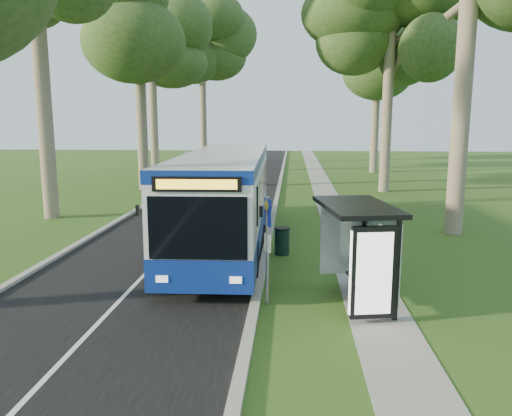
{
  "coord_description": "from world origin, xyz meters",
  "views": [
    {
      "loc": [
        0.89,
        -14.51,
        4.62
      ],
      "look_at": [
        -0.34,
        2.35,
        1.6
      ],
      "focal_mm": 35.0,
      "sensor_mm": 36.0,
      "label": 1
    }
  ],
  "objects_px": {
    "bus_stop_sign": "(268,239)",
    "car_white": "(180,167)",
    "car_silver": "(191,160)",
    "bus": "(226,198)",
    "litter_bin": "(282,241)",
    "bus_shelter": "(364,238)"
  },
  "relations": [
    {
      "from": "bus_stop_sign",
      "to": "car_white",
      "type": "height_order",
      "value": "bus_stop_sign"
    },
    {
      "from": "car_white",
      "to": "car_silver",
      "type": "relative_size",
      "value": 1.06
    },
    {
      "from": "car_white",
      "to": "car_silver",
      "type": "distance_m",
      "value": 8.24
    },
    {
      "from": "bus",
      "to": "litter_bin",
      "type": "distance_m",
      "value": 2.77
    },
    {
      "from": "bus_shelter",
      "to": "litter_bin",
      "type": "distance_m",
      "value": 5.46
    },
    {
      "from": "bus_stop_sign",
      "to": "car_white",
      "type": "xyz_separation_m",
      "value": [
        -8.63,
        28.21,
        -0.96
      ]
    },
    {
      "from": "bus",
      "to": "car_silver",
      "type": "height_order",
      "value": "bus"
    },
    {
      "from": "bus",
      "to": "car_white",
      "type": "relative_size",
      "value": 2.94
    },
    {
      "from": "bus_shelter",
      "to": "car_white",
      "type": "relative_size",
      "value": 0.72
    },
    {
      "from": "car_white",
      "to": "bus_shelter",
      "type": "bearing_deg",
      "value": -45.63
    },
    {
      "from": "bus",
      "to": "bus_stop_sign",
      "type": "height_order",
      "value": "bus"
    },
    {
      "from": "litter_bin",
      "to": "bus_stop_sign",
      "type": "bearing_deg",
      "value": -93.2
    },
    {
      "from": "bus",
      "to": "bus_stop_sign",
      "type": "bearing_deg",
      "value": -74.59
    },
    {
      "from": "litter_bin",
      "to": "bus_shelter",
      "type": "bearing_deg",
      "value": -67.01
    },
    {
      "from": "car_silver",
      "to": "litter_bin",
      "type": "bearing_deg",
      "value": -67.18
    },
    {
      "from": "bus_stop_sign",
      "to": "litter_bin",
      "type": "xyz_separation_m",
      "value": [
        0.27,
        4.78,
        -1.23
      ]
    },
    {
      "from": "car_white",
      "to": "car_silver",
      "type": "bearing_deg",
      "value": 118.0
    },
    {
      "from": "bus_shelter",
      "to": "car_silver",
      "type": "height_order",
      "value": "bus_shelter"
    },
    {
      "from": "bus_stop_sign",
      "to": "car_white",
      "type": "distance_m",
      "value": 29.52
    },
    {
      "from": "car_white",
      "to": "litter_bin",
      "type": "bearing_deg",
      "value": -46.02
    },
    {
      "from": "litter_bin",
      "to": "bus",
      "type": "bearing_deg",
      "value": 149.53
    },
    {
      "from": "car_white",
      "to": "bus",
      "type": "bearing_deg",
      "value": -49.81
    }
  ]
}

